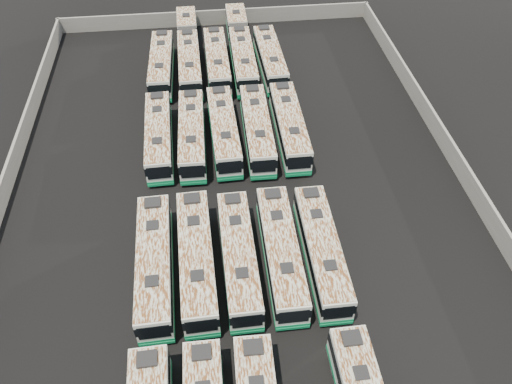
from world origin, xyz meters
name	(u,v)px	position (x,y,z in m)	size (l,w,h in m)	color
ground	(240,200)	(0.00, 0.00, 0.00)	(140.00, 140.00, 0.00)	black
perimeter_wall	(239,192)	(0.00, 0.00, 1.10)	(45.20, 73.20, 2.20)	slate
bus_midfront_far_left	(155,264)	(-7.64, -8.19, 1.85)	(2.98, 12.90, 3.62)	#BBBCB5
bus_midfront_left	(197,259)	(-4.25, -8.09, 1.85)	(3.01, 12.92, 3.63)	#BBBCB5
bus_midfront_center	(239,257)	(-0.80, -8.25, 1.79)	(2.73, 12.45, 3.50)	#BBBCB5
bus_midfront_right	(281,252)	(2.72, -8.19, 1.82)	(2.72, 12.66, 3.57)	#BBBCB5
bus_midfront_far_right	(321,250)	(6.11, -8.33, 1.79)	(2.69, 12.46, 3.51)	#BBBCB5
bus_midback_far_left	(159,136)	(-7.67, 8.58, 1.77)	(2.90, 12.37, 3.47)	#BBBCB5
bus_midback_left	(192,134)	(-4.20, 8.41, 1.79)	(2.85, 12.49, 3.51)	#BBBCB5
bus_midback_center	(224,130)	(-0.83, 8.65, 1.81)	(2.95, 12.62, 3.54)	#BBBCB5
bus_midback_right	(257,129)	(2.71, 8.46, 1.83)	(2.86, 12.72, 3.58)	#BBBCB5
bus_midback_far_right	(289,126)	(6.19, 8.55, 1.83)	(2.76, 12.72, 3.58)	#BBBCB5
bus_back_far_left	(162,65)	(-7.61, 22.75, 1.80)	(2.93, 12.54, 3.52)	#BBBCB5
bus_back_left	(189,50)	(-4.17, 25.90, 1.80)	(2.88, 19.48, 3.53)	#BBBCB5
bus_back_center	(217,61)	(-0.68, 22.70, 1.82)	(2.74, 12.65, 3.56)	#BBBCB5
bus_back_right	(241,47)	(2.64, 25.92, 1.82)	(2.79, 19.65, 3.56)	#BBBCB5
bus_back_far_right	(270,59)	(6.04, 22.58, 1.81)	(2.93, 12.59, 3.53)	#BBBCB5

